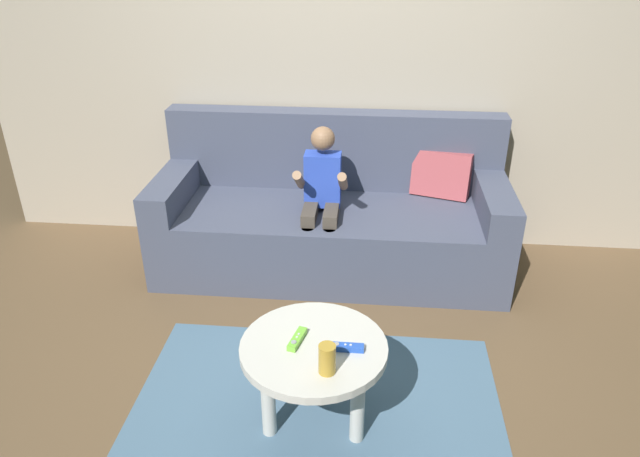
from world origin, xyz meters
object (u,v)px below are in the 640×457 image
(coffee_table, at_px, (314,358))
(game_remote_lime_center, at_px, (297,339))
(soda_can, at_px, (327,359))
(person_seated_on_couch, at_px, (321,197))
(couch, at_px, (332,218))
(game_remote_blue_near_edge, at_px, (346,347))

(coffee_table, xyz_separation_m, game_remote_lime_center, (-0.07, 0.01, 0.09))
(coffee_table, relative_size, soda_can, 4.89)
(coffee_table, bearing_deg, person_seated_on_couch, 93.84)
(couch, xyz_separation_m, coffee_table, (0.03, -1.39, 0.05))
(person_seated_on_couch, xyz_separation_m, game_remote_lime_center, (0.01, -1.20, -0.09))
(game_remote_blue_near_edge, bearing_deg, soda_can, -115.47)
(soda_can, bearing_deg, game_remote_lime_center, 128.80)
(person_seated_on_couch, height_order, game_remote_lime_center, person_seated_on_couch)
(coffee_table, bearing_deg, game_remote_lime_center, 173.21)
(coffee_table, relative_size, game_remote_lime_center, 4.13)
(person_seated_on_couch, relative_size, game_remote_lime_center, 6.43)
(couch, xyz_separation_m, game_remote_lime_center, (-0.04, -1.38, 0.14))
(coffee_table, xyz_separation_m, soda_can, (0.07, -0.16, 0.14))
(person_seated_on_couch, xyz_separation_m, soda_can, (0.15, -1.37, -0.04))
(coffee_table, bearing_deg, couch, 91.27)
(game_remote_blue_near_edge, height_order, game_remote_lime_center, same)
(person_seated_on_couch, height_order, soda_can, person_seated_on_couch)
(person_seated_on_couch, xyz_separation_m, coffee_table, (0.08, -1.21, -0.17))
(game_remote_lime_center, bearing_deg, coffee_table, -6.79)
(coffee_table, height_order, soda_can, soda_can)
(person_seated_on_couch, relative_size, soda_can, 7.62)
(game_remote_blue_near_edge, distance_m, soda_can, 0.16)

